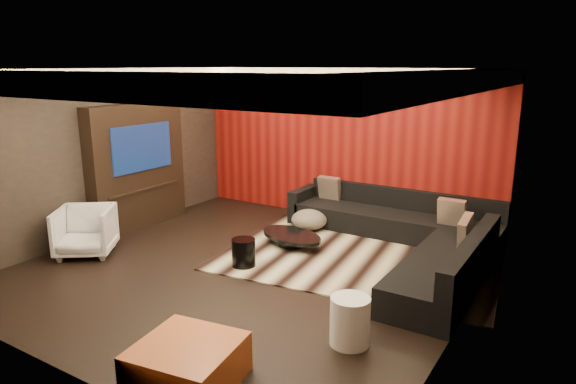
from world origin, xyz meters
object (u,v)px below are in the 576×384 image
Objects in this scene: white_side_table at (350,321)px; armchair at (85,231)px; sectional_sofa at (409,236)px; drum_stool at (244,252)px; coffee_table at (291,239)px; orange_ottoman at (187,364)px.

armchair reaches higher than white_side_table.
armchair reaches higher than sectional_sofa.
sectional_sofa is at bearing 45.31° from drum_stool.
drum_stool is at bearing -16.10° from armchair.
white_side_table reaches higher than coffee_table.
armchair reaches higher than orange_ottoman.
coffee_table is at bearing 1.94° from armchair.
coffee_table is 1.39× the size of armchair.
coffee_table is at bearing 82.95° from drum_stool.
white_side_table is (2.07, -2.21, 0.15)m from coffee_table.
drum_stool is 2.80m from orange_ottoman.
orange_ottoman is 4.41m from sectional_sofa.
orange_ottoman is (1.10, -3.62, 0.08)m from coffee_table.
drum_stool is at bearing -97.05° from coffee_table.
armchair reaches higher than coffee_table.
sectional_sofa reaches higher than drum_stool.
sectional_sofa is (-0.38, 2.96, 0.00)m from white_side_table.
drum_stool is at bearing 153.30° from white_side_table.
sectional_sofa is (1.69, 0.75, 0.15)m from coffee_table.
sectional_sofa is (4.19, 2.72, -0.11)m from armchair.
armchair reaches higher than drum_stool.
coffee_table is at bearing -156.21° from sectional_sofa.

